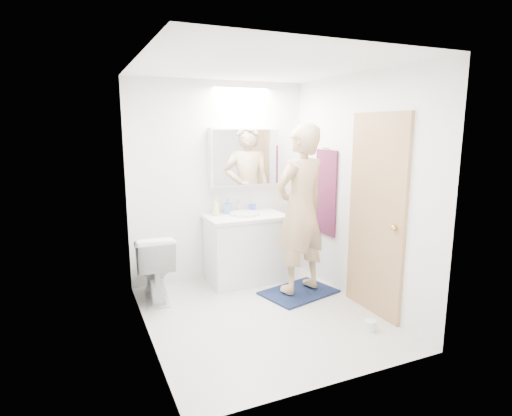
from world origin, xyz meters
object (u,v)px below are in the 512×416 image
soap_bottle_b (228,206)px  soap_bottle_a (216,206)px  medicine_cabinet (244,157)px  toilet_paper_roll (370,326)px  toothbrush_cup (252,208)px  person (300,209)px  vanity_cabinet (246,250)px  toilet (155,266)px

soap_bottle_b → soap_bottle_a: bearing=-169.8°
medicine_cabinet → soap_bottle_a: 0.70m
medicine_cabinet → toilet_paper_roll: size_ratio=8.00×
medicine_cabinet → soap_bottle_a: (-0.40, -0.06, -0.57)m
medicine_cabinet → toothbrush_cup: (0.09, -0.05, -0.63)m
person → vanity_cabinet: bearing=-71.7°
soap_bottle_b → toothbrush_cup: size_ratio=1.85×
toilet → toilet_paper_roll: size_ratio=6.78×
medicine_cabinet → toilet: (-1.19, -0.32, -1.13)m
soap_bottle_b → vanity_cabinet: bearing=-49.3°
vanity_cabinet → soap_bottle_a: (-0.32, 0.15, 0.54)m
vanity_cabinet → soap_bottle_a: size_ratio=4.25×
soap_bottle_b → toothbrush_cup: bearing=-3.6°
person → soap_bottle_a: size_ratio=8.72×
toilet_paper_roll → toilet: bearing=137.3°
medicine_cabinet → person: person is taller
vanity_cabinet → toilet: 1.12m
medicine_cabinet → soap_bottle_b: medicine_cabinet is taller
vanity_cabinet → toothbrush_cup: 0.53m
medicine_cabinet → person: 1.04m
person → toothbrush_cup: bearing=-87.5°
person → toilet_paper_roll: person is taller
toilet → toothbrush_cup: bearing=-161.9°
person → soap_bottle_b: size_ratio=10.10×
toothbrush_cup → soap_bottle_b: bearing=176.4°
toilet_paper_roll → soap_bottle_b: bearing=111.3°
medicine_cabinet → soap_bottle_a: size_ratio=4.15×
medicine_cabinet → toothbrush_cup: 0.64m
soap_bottle_a → toothbrush_cup: (0.48, 0.01, -0.06)m
toothbrush_cup → medicine_cabinet: bearing=149.9°
toothbrush_cup → vanity_cabinet: bearing=-135.2°
soap_bottle_b → toothbrush_cup: (0.32, -0.02, -0.05)m
toilet → toothbrush_cup: (1.28, 0.27, 0.49)m
medicine_cabinet → toilet: size_ratio=1.18×
toilet → soap_bottle_a: (0.80, 0.26, 0.55)m
toothbrush_cup → toilet_paper_roll: 2.04m
soap_bottle_a → soap_bottle_b: bearing=10.2°
vanity_cabinet → soap_bottle_b: 0.57m
toilet → soap_bottle_b: size_ratio=4.07×
soap_bottle_a → vanity_cabinet: bearing=-25.0°
person → toilet_paper_roll: size_ratio=16.81×
vanity_cabinet → soap_bottle_a: 0.64m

